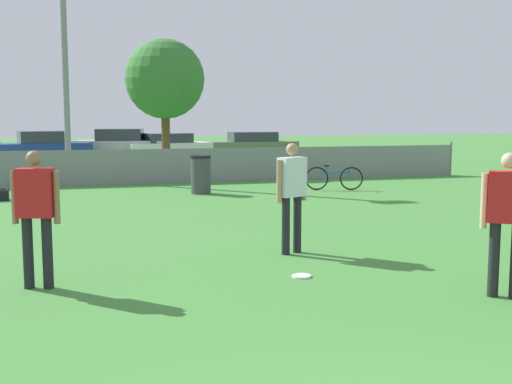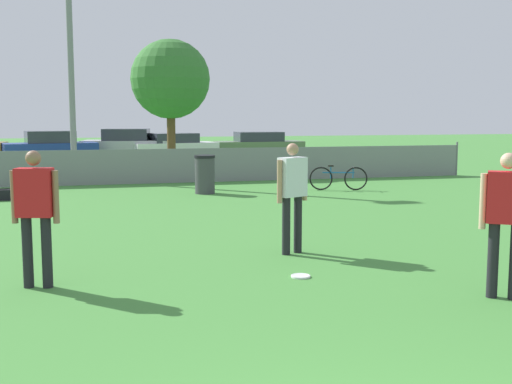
{
  "view_description": "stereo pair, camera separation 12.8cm",
  "coord_description": "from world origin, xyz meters",
  "px_view_note": "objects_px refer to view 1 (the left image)",
  "views": [
    {
      "loc": [
        -1.76,
        -2.54,
        2.2
      ],
      "look_at": [
        0.74,
        6.59,
        1.05
      ],
      "focal_mm": 45.0,
      "sensor_mm": 36.0,
      "label": 1
    },
    {
      "loc": [
        -1.63,
        -2.57,
        2.2
      ],
      "look_at": [
        0.74,
        6.59,
        1.05
      ],
      "focal_mm": 45.0,
      "sensor_mm": 36.0,
      "label": 2
    }
  ],
  "objects_px": {
    "tree_near_pole": "(165,80)",
    "frisbee_disc": "(301,276)",
    "player_defender_red": "(36,208)",
    "parked_car_white": "(168,146)",
    "trash_bin": "(201,174)",
    "bicycle_sideline": "(334,178)",
    "light_pole": "(64,21)",
    "player_receiver_white": "(292,189)",
    "parked_car_blue": "(44,148)",
    "parked_car_olive": "(253,145)",
    "player_thrower_red": "(507,214)",
    "parked_car_silver": "(120,145)"
  },
  "relations": [
    {
      "from": "light_pole",
      "to": "player_thrower_red",
      "type": "height_order",
      "value": "light_pole"
    },
    {
      "from": "player_receiver_white",
      "to": "parked_car_white",
      "type": "relative_size",
      "value": 0.4
    },
    {
      "from": "player_receiver_white",
      "to": "player_defender_red",
      "type": "bearing_deg",
      "value": 172.58
    },
    {
      "from": "player_defender_red",
      "to": "tree_near_pole",
      "type": "bearing_deg",
      "value": 92.35
    },
    {
      "from": "trash_bin",
      "to": "bicycle_sideline",
      "type": "bearing_deg",
      "value": -2.87
    },
    {
      "from": "tree_near_pole",
      "to": "frisbee_disc",
      "type": "relative_size",
      "value": 18.71
    },
    {
      "from": "parked_car_blue",
      "to": "parked_car_white",
      "type": "xyz_separation_m",
      "value": [
        5.71,
        1.02,
        -0.06
      ]
    },
    {
      "from": "light_pole",
      "to": "trash_bin",
      "type": "bearing_deg",
      "value": -53.61
    },
    {
      "from": "light_pole",
      "to": "player_thrower_red",
      "type": "relative_size",
      "value": 5.09
    },
    {
      "from": "player_thrower_red",
      "to": "parked_car_blue",
      "type": "relative_size",
      "value": 0.41
    },
    {
      "from": "player_thrower_red",
      "to": "parked_car_silver",
      "type": "distance_m",
      "value": 25.37
    },
    {
      "from": "tree_near_pole",
      "to": "trash_bin",
      "type": "xyz_separation_m",
      "value": [
        0.07,
        -6.86,
        -2.95
      ]
    },
    {
      "from": "light_pole",
      "to": "player_thrower_red",
      "type": "distance_m",
      "value": 17.3
    },
    {
      "from": "bicycle_sideline",
      "to": "trash_bin",
      "type": "bearing_deg",
      "value": -166.7
    },
    {
      "from": "bicycle_sideline",
      "to": "light_pole",
      "type": "bearing_deg",
      "value": 162.03
    },
    {
      "from": "player_receiver_white",
      "to": "light_pole",
      "type": "bearing_deg",
      "value": 81.75
    },
    {
      "from": "frisbee_disc",
      "to": "parked_car_blue",
      "type": "height_order",
      "value": "parked_car_blue"
    },
    {
      "from": "tree_near_pole",
      "to": "player_defender_red",
      "type": "distance_m",
      "value": 16.58
    },
    {
      "from": "frisbee_disc",
      "to": "trash_bin",
      "type": "height_order",
      "value": "trash_bin"
    },
    {
      "from": "parked_car_white",
      "to": "parked_car_olive",
      "type": "bearing_deg",
      "value": -5.01
    },
    {
      "from": "parked_car_white",
      "to": "parked_car_olive",
      "type": "xyz_separation_m",
      "value": [
        4.42,
        0.51,
        -0.01
      ]
    },
    {
      "from": "player_defender_red",
      "to": "trash_bin",
      "type": "relative_size",
      "value": 1.64
    },
    {
      "from": "player_receiver_white",
      "to": "parked_car_silver",
      "type": "xyz_separation_m",
      "value": [
        -1.33,
        22.18,
        -0.3
      ]
    },
    {
      "from": "player_receiver_white",
      "to": "frisbee_disc",
      "type": "relative_size",
      "value": 6.56
    },
    {
      "from": "player_thrower_red",
      "to": "light_pole",
      "type": "bearing_deg",
      "value": 142.82
    },
    {
      "from": "trash_bin",
      "to": "player_thrower_red",
      "type": "bearing_deg",
      "value": -81.39
    },
    {
      "from": "player_receiver_white",
      "to": "parked_car_white",
      "type": "height_order",
      "value": "player_receiver_white"
    },
    {
      "from": "player_defender_red",
      "to": "bicycle_sideline",
      "type": "bearing_deg",
      "value": 64.7
    },
    {
      "from": "trash_bin",
      "to": "parked_car_blue",
      "type": "height_order",
      "value": "parked_car_blue"
    },
    {
      "from": "bicycle_sideline",
      "to": "player_thrower_red",
      "type": "bearing_deg",
      "value": -85.46
    },
    {
      "from": "tree_near_pole",
      "to": "parked_car_olive",
      "type": "xyz_separation_m",
      "value": [
        5.4,
        7.45,
        -2.85
      ]
    },
    {
      "from": "player_defender_red",
      "to": "trash_bin",
      "type": "height_order",
      "value": "player_defender_red"
    },
    {
      "from": "tree_near_pole",
      "to": "player_receiver_white",
      "type": "bearing_deg",
      "value": -89.79
    },
    {
      "from": "player_defender_red",
      "to": "parked_car_silver",
      "type": "xyz_separation_m",
      "value": [
        2.42,
        23.28,
        -0.3
      ]
    },
    {
      "from": "parked_car_blue",
      "to": "parked_car_olive",
      "type": "bearing_deg",
      "value": -2.6
    },
    {
      "from": "player_receiver_white",
      "to": "bicycle_sideline",
      "type": "distance_m",
      "value": 8.78
    },
    {
      "from": "player_receiver_white",
      "to": "bicycle_sideline",
      "type": "xyz_separation_m",
      "value": [
        3.92,
        7.82,
        -0.67
      ]
    },
    {
      "from": "trash_bin",
      "to": "frisbee_disc",
      "type": "bearing_deg",
      "value": -92.17
    },
    {
      "from": "parked_car_blue",
      "to": "parked_car_olive",
      "type": "height_order",
      "value": "parked_car_blue"
    },
    {
      "from": "parked_car_silver",
      "to": "parked_car_olive",
      "type": "distance_m",
      "value": 6.68
    },
    {
      "from": "trash_bin",
      "to": "parked_car_silver",
      "type": "height_order",
      "value": "parked_car_silver"
    },
    {
      "from": "light_pole",
      "to": "player_receiver_white",
      "type": "relative_size",
      "value": 5.09
    },
    {
      "from": "parked_car_olive",
      "to": "trash_bin",
      "type": "bearing_deg",
      "value": -111.36
    },
    {
      "from": "light_pole",
      "to": "player_thrower_red",
      "type": "xyz_separation_m",
      "value": [
        5.28,
        -15.93,
        -4.2
      ]
    },
    {
      "from": "player_defender_red",
      "to": "parked_car_white",
      "type": "height_order",
      "value": "player_defender_red"
    },
    {
      "from": "player_thrower_red",
      "to": "tree_near_pole",
      "type": "bearing_deg",
      "value": 130.05
    },
    {
      "from": "trash_bin",
      "to": "parked_car_blue",
      "type": "bearing_deg",
      "value": 110.58
    },
    {
      "from": "parked_car_blue",
      "to": "parked_car_white",
      "type": "height_order",
      "value": "parked_car_blue"
    },
    {
      "from": "player_thrower_red",
      "to": "bicycle_sideline",
      "type": "xyz_separation_m",
      "value": [
        2.23,
        10.84,
        -0.67
      ]
    },
    {
      "from": "player_receiver_white",
      "to": "trash_bin",
      "type": "distance_m",
      "value": 8.03
    }
  ]
}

